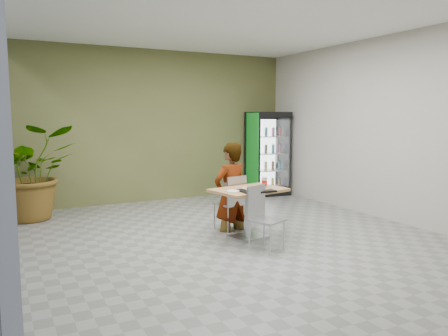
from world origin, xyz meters
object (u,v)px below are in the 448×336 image
at_px(chair_near, 261,212).
at_px(potted_plant, 32,172).
at_px(seated_woman, 230,196).
at_px(soda_cup, 264,182).
at_px(beverage_fridge, 268,154).
at_px(chair_far, 233,198).
at_px(cafeteria_tray, 257,191).
at_px(dining_table, 249,203).

relative_size(chair_near, potted_plant, 0.53).
relative_size(seated_woman, potted_plant, 1.02).
bearing_deg(seated_woman, chair_near, 71.34).
height_order(chair_near, seated_woman, seated_woman).
distance_m(soda_cup, beverage_fridge, 3.58).
distance_m(chair_far, beverage_fridge, 3.36).
bearing_deg(cafeteria_tray, soda_cup, 41.63).
bearing_deg(cafeteria_tray, potted_plant, 131.83).
relative_size(cafeteria_tray, beverage_fridge, 0.25).
height_order(dining_table, potted_plant, potted_plant).
height_order(chair_near, cafeteria_tray, chair_near).
height_order(chair_far, cafeteria_tray, chair_far).
distance_m(dining_table, beverage_fridge, 3.76).
height_order(seated_woman, potted_plant, potted_plant).
height_order(beverage_fridge, potted_plant, beverage_fridge).
distance_m(dining_table, soda_cup, 0.40).
relative_size(chair_far, potted_plant, 0.53).
distance_m(chair_far, soda_cup, 0.65).
xyz_separation_m(cafeteria_tray, potted_plant, (-2.74, 3.06, 0.07)).
xyz_separation_m(chair_far, soda_cup, (0.26, -0.52, 0.31)).
bearing_deg(beverage_fridge, dining_table, -120.56).
bearing_deg(soda_cup, cafeteria_tray, -138.37).
relative_size(seated_woman, soda_cup, 10.86).
xyz_separation_m(chair_far, potted_plant, (-2.77, 2.28, 0.32)).
bearing_deg(seated_woman, beverage_fridge, -146.56).
relative_size(dining_table, chair_near, 1.30).
relative_size(dining_table, seated_woman, 0.67).
bearing_deg(dining_table, soda_cup, 0.65).
distance_m(dining_table, seated_woman, 0.56).
distance_m(dining_table, cafeteria_tray, 0.34).
height_order(seated_woman, soda_cup, seated_woman).
distance_m(chair_near, soda_cup, 0.73).
distance_m(seated_woman, beverage_fridge, 3.34).
height_order(dining_table, seated_woman, seated_woman).
height_order(dining_table, cafeteria_tray, cafeteria_tray).
bearing_deg(chair_far, beverage_fridge, -145.83).
relative_size(chair_far, chair_near, 1.01).
xyz_separation_m(chair_near, beverage_fridge, (2.38, 3.51, 0.44)).
bearing_deg(cafeteria_tray, dining_table, 85.75).
height_order(dining_table, soda_cup, soda_cup).
bearing_deg(chair_near, seated_woman, 62.49).
relative_size(soda_cup, potted_plant, 0.09).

